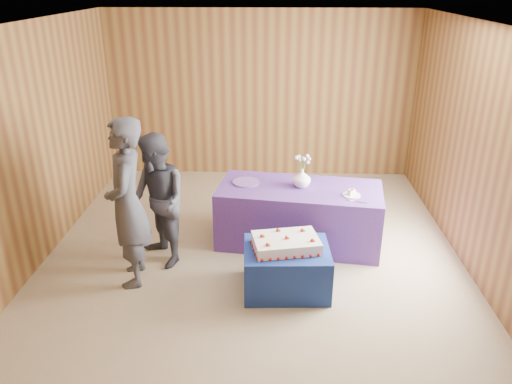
# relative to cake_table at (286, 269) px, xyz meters

# --- Properties ---
(ground) EXTENTS (6.00, 6.00, 0.00)m
(ground) POSITION_rel_cake_table_xyz_m (-0.39, 0.51, -0.25)
(ground) COLOR gray
(ground) RESTS_ON ground
(room_shell) EXTENTS (5.04, 6.04, 2.72)m
(room_shell) POSITION_rel_cake_table_xyz_m (-0.39, 0.51, 1.55)
(room_shell) COLOR brown
(room_shell) RESTS_ON ground
(cake_table) EXTENTS (0.93, 0.74, 0.50)m
(cake_table) POSITION_rel_cake_table_xyz_m (0.00, 0.00, 0.00)
(cake_table) COLOR navy
(cake_table) RESTS_ON ground
(serving_table) EXTENTS (2.10, 1.16, 0.75)m
(serving_table) POSITION_rel_cake_table_xyz_m (0.17, 1.07, 0.12)
(serving_table) COLOR #5C3085
(serving_table) RESTS_ON ground
(sheet_cake) EXTENTS (0.79, 0.61, 0.16)m
(sheet_cake) POSITION_rel_cake_table_xyz_m (-0.01, 0.01, 0.31)
(sheet_cake) COLOR white
(sheet_cake) RESTS_ON cake_table
(vase) EXTENTS (0.29, 0.29, 0.23)m
(vase) POSITION_rel_cake_table_xyz_m (0.19, 1.10, 0.62)
(vase) COLOR white
(vase) RESTS_ON serving_table
(flower_spray) EXTENTS (0.20, 0.20, 0.15)m
(flower_spray) POSITION_rel_cake_table_xyz_m (0.19, 1.10, 0.86)
(flower_spray) COLOR #2D6829
(flower_spray) RESTS_ON vase
(platter) EXTENTS (0.43, 0.43, 0.02)m
(platter) POSITION_rel_cake_table_xyz_m (-0.50, 1.19, 0.51)
(platter) COLOR #704E9C
(platter) RESTS_ON serving_table
(plate) EXTENTS (0.22, 0.22, 0.01)m
(plate) POSITION_rel_cake_table_xyz_m (0.77, 0.85, 0.51)
(plate) COLOR silver
(plate) RESTS_ON serving_table
(cake_slice) EXTENTS (0.09, 0.09, 0.09)m
(cake_slice) POSITION_rel_cake_table_xyz_m (0.77, 0.85, 0.55)
(cake_slice) COLOR white
(cake_slice) RESTS_ON plate
(knife) EXTENTS (0.25, 0.11, 0.00)m
(knife) POSITION_rel_cake_table_xyz_m (0.80, 0.67, 0.50)
(knife) COLOR silver
(knife) RESTS_ON serving_table
(guest_left) EXTENTS (0.57, 0.75, 1.86)m
(guest_left) POSITION_rel_cake_table_xyz_m (-1.69, 0.13, 0.68)
(guest_left) COLOR #373941
(guest_left) RESTS_ON ground
(guest_right) EXTENTS (0.93, 0.97, 1.57)m
(guest_right) POSITION_rel_cake_table_xyz_m (-1.47, 0.52, 0.53)
(guest_right) COLOR #373742
(guest_right) RESTS_ON ground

